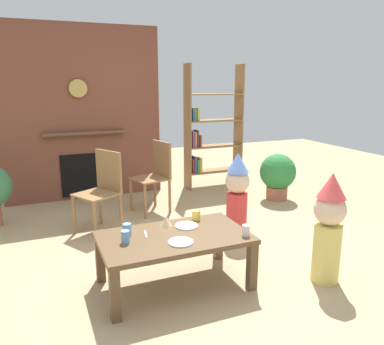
% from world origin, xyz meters
% --- Properties ---
extents(ground_plane, '(12.00, 12.00, 0.00)m').
position_xyz_m(ground_plane, '(0.00, 0.00, 0.00)').
color(ground_plane, tan).
extents(brick_fireplace_feature, '(2.20, 0.28, 2.40)m').
position_xyz_m(brick_fireplace_feature, '(-0.60, 2.60, 1.19)').
color(brick_fireplace_feature, brown).
rests_on(brick_fireplace_feature, ground_plane).
extents(bookshelf, '(0.90, 0.28, 1.90)m').
position_xyz_m(bookshelf, '(1.28, 2.40, 0.85)').
color(bookshelf, olive).
rests_on(bookshelf, ground_plane).
extents(coffee_table, '(1.19, 0.70, 0.44)m').
position_xyz_m(coffee_table, '(-0.28, -0.25, 0.38)').
color(coffee_table, brown).
rests_on(coffee_table, ground_plane).
extents(paper_cup_near_left, '(0.06, 0.06, 0.09)m').
position_xyz_m(paper_cup_near_left, '(0.25, -0.48, 0.48)').
color(paper_cup_near_left, silver).
rests_on(paper_cup_near_left, coffee_table).
extents(paper_cup_near_right, '(0.07, 0.07, 0.10)m').
position_xyz_m(paper_cup_near_right, '(-0.67, -0.24, 0.49)').
color(paper_cup_near_right, '#669EE0').
rests_on(paper_cup_near_right, coffee_table).
extents(paper_cup_center, '(0.07, 0.07, 0.09)m').
position_xyz_m(paper_cup_center, '(0.02, -0.00, 0.48)').
color(paper_cup_center, '#F2CC4C').
rests_on(paper_cup_center, coffee_table).
extents(paper_cup_far_left, '(0.07, 0.07, 0.09)m').
position_xyz_m(paper_cup_far_left, '(-0.63, -0.10, 0.49)').
color(paper_cup_far_left, '#669EE0').
rests_on(paper_cup_far_left, coffee_table).
extents(paper_plate_front, '(0.20, 0.20, 0.01)m').
position_xyz_m(paper_plate_front, '(-0.12, -0.11, 0.45)').
color(paper_plate_front, white).
rests_on(paper_plate_front, coffee_table).
extents(paper_plate_rear, '(0.20, 0.20, 0.01)m').
position_xyz_m(paper_plate_rear, '(-0.28, -0.41, 0.45)').
color(paper_plate_rear, white).
rests_on(paper_plate_rear, coffee_table).
extents(birthday_cake_slice, '(0.10, 0.10, 0.09)m').
position_xyz_m(birthday_cake_slice, '(-0.27, -0.04, 0.48)').
color(birthday_cake_slice, '#EAC68C').
rests_on(birthday_cake_slice, coffee_table).
extents(table_fork, '(0.04, 0.15, 0.01)m').
position_xyz_m(table_fork, '(-0.49, -0.15, 0.44)').
color(table_fork, silver).
rests_on(table_fork, coffee_table).
extents(child_with_cone_hat, '(0.26, 0.26, 0.94)m').
position_xyz_m(child_with_cone_hat, '(0.92, -0.68, 0.50)').
color(child_with_cone_hat, '#E0CC66').
rests_on(child_with_cone_hat, ground_plane).
extents(child_in_pink, '(0.26, 0.26, 0.93)m').
position_xyz_m(child_in_pink, '(0.68, 0.44, 0.49)').
color(child_in_pink, '#D13838').
rests_on(child_in_pink, ground_plane).
extents(dining_chair_left, '(0.54, 0.54, 0.90)m').
position_xyz_m(dining_chair_left, '(-0.59, 1.19, 0.51)').
color(dining_chair_left, olive).
rests_on(dining_chair_left, ground_plane).
extents(dining_chair_middle, '(0.49, 0.49, 0.90)m').
position_xyz_m(dining_chair_middle, '(0.15, 1.60, 0.51)').
color(dining_chair_middle, olive).
rests_on(dining_chair_middle, ground_plane).
extents(potted_plant_tall, '(0.51, 0.51, 0.65)m').
position_xyz_m(potted_plant_tall, '(1.89, 1.41, 0.37)').
color(potted_plant_tall, '#9E5B42').
rests_on(potted_plant_tall, ground_plane).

